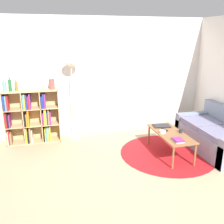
{
  "coord_description": "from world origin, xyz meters",
  "views": [
    {
      "loc": [
        -1.21,
        -2.77,
        2.18
      ],
      "look_at": [
        -0.13,
        1.48,
        0.85
      ],
      "focal_mm": 40.0,
      "sensor_mm": 36.0,
      "label": 1
    }
  ],
  "objects_px": {
    "coffee_table": "(170,135)",
    "cup": "(181,131)",
    "bookshelf": "(31,117)",
    "laptop": "(162,126)",
    "bottle_left": "(4,86)",
    "floor_lamp": "(71,75)",
    "vase_on_shelf": "(52,84)",
    "bottle_right": "(16,86)",
    "bottle_middle": "(10,85)",
    "bowl": "(163,132)",
    "couch": "(217,136)"
  },
  "relations": [
    {
      "from": "floor_lamp",
      "to": "couch",
      "type": "distance_m",
      "value": 3.21
    },
    {
      "from": "laptop",
      "to": "bottle_right",
      "type": "distance_m",
      "value": 3.04
    },
    {
      "from": "coffee_table",
      "to": "bottle_right",
      "type": "height_order",
      "value": "bottle_right"
    },
    {
      "from": "bookshelf",
      "to": "cup",
      "type": "xyz_separation_m",
      "value": [
        2.76,
        -1.33,
        -0.07
      ]
    },
    {
      "from": "laptop",
      "to": "bottle_middle",
      "type": "bearing_deg",
      "value": 162.88
    },
    {
      "from": "bottle_right",
      "to": "vase_on_shelf",
      "type": "height_order",
      "value": "bottle_right"
    },
    {
      "from": "coffee_table",
      "to": "bottle_right",
      "type": "xyz_separation_m",
      "value": [
        -2.8,
        1.29,
        0.83
      ]
    },
    {
      "from": "floor_lamp",
      "to": "bookshelf",
      "type": "bearing_deg",
      "value": 177.95
    },
    {
      "from": "bowl",
      "to": "bottle_right",
      "type": "bearing_deg",
      "value": 154.52
    },
    {
      "from": "laptop",
      "to": "bottle_right",
      "type": "height_order",
      "value": "bottle_right"
    },
    {
      "from": "bowl",
      "to": "bottle_middle",
      "type": "height_order",
      "value": "bottle_middle"
    },
    {
      "from": "bottle_left",
      "to": "vase_on_shelf",
      "type": "distance_m",
      "value": 0.92
    },
    {
      "from": "laptop",
      "to": "bookshelf",
      "type": "bearing_deg",
      "value": 160.3
    },
    {
      "from": "floor_lamp",
      "to": "couch",
      "type": "xyz_separation_m",
      "value": [
        2.72,
        -1.28,
        -1.14
      ]
    },
    {
      "from": "bookshelf",
      "to": "laptop",
      "type": "height_order",
      "value": "bookshelf"
    },
    {
      "from": "bookshelf",
      "to": "floor_lamp",
      "type": "relative_size",
      "value": 0.67
    },
    {
      "from": "bottle_middle",
      "to": "bottle_right",
      "type": "distance_m",
      "value": 0.12
    },
    {
      "from": "couch",
      "to": "bowl",
      "type": "relative_size",
      "value": 14.14
    },
    {
      "from": "bookshelf",
      "to": "bowl",
      "type": "bearing_deg",
      "value": -27.66
    },
    {
      "from": "cup",
      "to": "bottle_right",
      "type": "distance_m",
      "value": 3.35
    },
    {
      "from": "bookshelf",
      "to": "cup",
      "type": "distance_m",
      "value": 3.07
    },
    {
      "from": "couch",
      "to": "coffee_table",
      "type": "height_order",
      "value": "couch"
    },
    {
      "from": "cup",
      "to": "bottle_middle",
      "type": "height_order",
      "value": "bottle_middle"
    },
    {
      "from": "bookshelf",
      "to": "bowl",
      "type": "distance_m",
      "value": 2.73
    },
    {
      "from": "couch",
      "to": "bowl",
      "type": "distance_m",
      "value": 1.19
    },
    {
      "from": "vase_on_shelf",
      "to": "bottle_middle",
      "type": "bearing_deg",
      "value": -178.77
    },
    {
      "from": "laptop",
      "to": "cup",
      "type": "height_order",
      "value": "cup"
    },
    {
      "from": "couch",
      "to": "cup",
      "type": "xyz_separation_m",
      "value": [
        -0.83,
        -0.02,
        0.19
      ]
    },
    {
      "from": "cup",
      "to": "bottle_left",
      "type": "height_order",
      "value": "bottle_left"
    },
    {
      "from": "laptop",
      "to": "bowl",
      "type": "height_order",
      "value": "bowl"
    },
    {
      "from": "floor_lamp",
      "to": "vase_on_shelf",
      "type": "xyz_separation_m",
      "value": [
        -0.41,
        0.03,
        -0.18
      ]
    },
    {
      "from": "couch",
      "to": "bottle_middle",
      "type": "height_order",
      "value": "bottle_middle"
    },
    {
      "from": "coffee_table",
      "to": "floor_lamp",
      "type": "bearing_deg",
      "value": 143.4
    },
    {
      "from": "couch",
      "to": "coffee_table",
      "type": "xyz_separation_m",
      "value": [
        -1.02,
        0.02,
        0.11
      ]
    },
    {
      "from": "cup",
      "to": "vase_on_shelf",
      "type": "xyz_separation_m",
      "value": [
        -2.3,
        1.32,
        0.76
      ]
    },
    {
      "from": "bottle_middle",
      "to": "bottle_left",
      "type": "bearing_deg",
      "value": 175.14
    },
    {
      "from": "couch",
      "to": "bowl",
      "type": "height_order",
      "value": "couch"
    },
    {
      "from": "couch",
      "to": "bottle_middle",
      "type": "bearing_deg",
      "value": 161.87
    },
    {
      "from": "floor_lamp",
      "to": "vase_on_shelf",
      "type": "relative_size",
      "value": 7.76
    },
    {
      "from": "bookshelf",
      "to": "bottle_left",
      "type": "xyz_separation_m",
      "value": [
        -0.45,
        -0.01,
        0.68
      ]
    },
    {
      "from": "laptop",
      "to": "coffee_table",
      "type": "bearing_deg",
      "value": -88.49
    },
    {
      "from": "vase_on_shelf",
      "to": "laptop",
      "type": "bearing_deg",
      "value": -23.53
    },
    {
      "from": "coffee_table",
      "to": "cup",
      "type": "relative_size",
      "value": 14.62
    },
    {
      "from": "cup",
      "to": "bottle_right",
      "type": "height_order",
      "value": "bottle_right"
    },
    {
      "from": "floor_lamp",
      "to": "couch",
      "type": "relative_size",
      "value": 1.02
    },
    {
      "from": "bookshelf",
      "to": "laptop",
      "type": "relative_size",
      "value": 3.1
    },
    {
      "from": "laptop",
      "to": "bottle_right",
      "type": "bearing_deg",
      "value": 161.92
    },
    {
      "from": "couch",
      "to": "coffee_table",
      "type": "relative_size",
      "value": 1.43
    },
    {
      "from": "cup",
      "to": "vase_on_shelf",
      "type": "distance_m",
      "value": 2.76
    },
    {
      "from": "couch",
      "to": "bottle_middle",
      "type": "relative_size",
      "value": 5.69
    }
  ]
}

